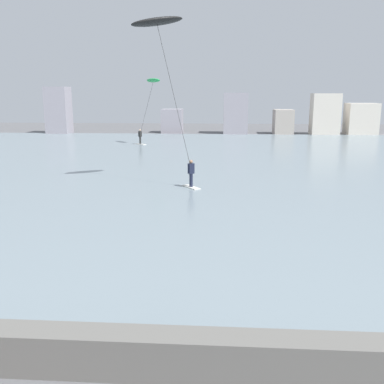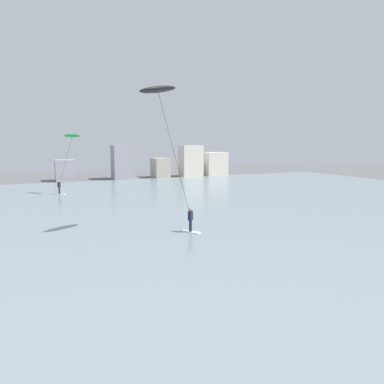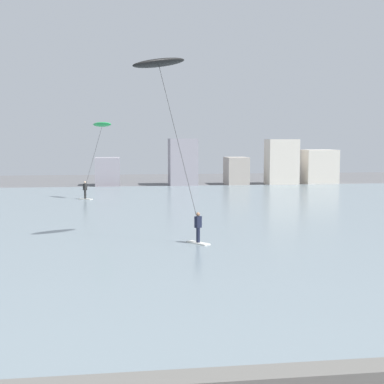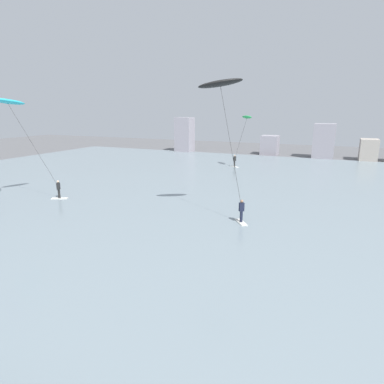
% 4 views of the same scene
% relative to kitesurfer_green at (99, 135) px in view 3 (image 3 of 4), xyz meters
% --- Properties ---
extents(water_bay, '(84.00, 52.00, 0.10)m').
position_rel_kitesurfer_green_xyz_m(water_bay, '(4.97, -12.27, -5.88)').
color(water_bay, gray).
rests_on(water_bay, ground).
extents(far_shore_buildings, '(45.29, 5.24, 6.44)m').
position_rel_kitesurfer_green_xyz_m(far_shore_buildings, '(10.10, 14.97, -3.42)').
color(far_shore_buildings, gray).
rests_on(far_shore_buildings, ground).
extents(kitesurfer_green, '(3.43, 2.43, 7.06)m').
position_rel_kitesurfer_green_xyz_m(kitesurfer_green, '(0.00, 0.00, 0.00)').
color(kitesurfer_green, silver).
rests_on(kitesurfer_green, water_bay).
extents(kitesurfer_black, '(4.14, 2.41, 9.88)m').
position_rel_kitesurfer_green_xyz_m(kitesurfer_black, '(3.97, -20.93, 2.63)').
color(kitesurfer_black, silver).
rests_on(kitesurfer_black, water_bay).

